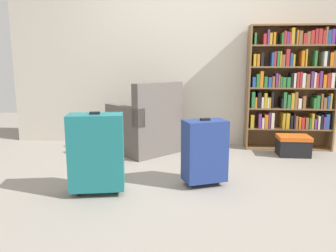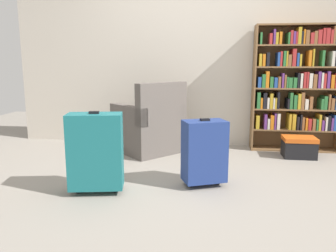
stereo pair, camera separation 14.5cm
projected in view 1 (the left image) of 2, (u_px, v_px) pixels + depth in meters
The scene contains 8 objects.
ground_plane at pixel (178, 185), 3.14m from camera, with size 8.60×8.60×0.00m, color gray.
back_wall at pixel (185, 50), 4.55m from camera, with size 4.91×0.10×2.60m, color beige.
bookshelf at pixel (291, 84), 4.33m from camera, with size 1.11×0.26×1.60m.
armchair at pixel (146, 128), 4.24m from camera, with size 0.99×0.99×0.90m.
mug at pixel (194, 149), 4.25m from camera, with size 0.12×0.08×0.10m.
storage_box at pixel (293, 145), 4.11m from camera, with size 0.38×0.28×0.25m.
suitcase_teal at pixel (96, 152), 2.85m from camera, with size 0.50×0.31×0.73m.
suitcase_navy_blue at pixel (205, 151), 3.07m from camera, with size 0.44×0.36×0.64m.
Camera 1 is at (0.16, -2.98, 1.13)m, focal length 35.59 mm.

